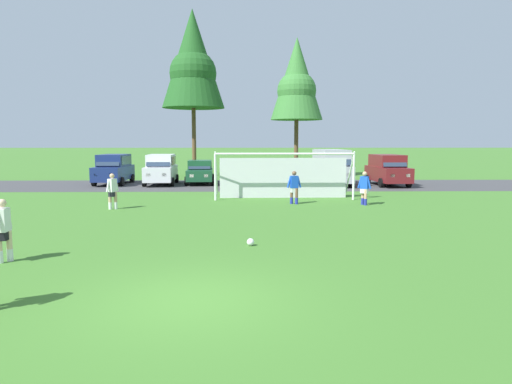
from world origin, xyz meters
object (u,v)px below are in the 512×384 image
(soccer_goal, at_px, (283,175))
(parked_car_slot_center_right, at_px, (293,172))
(player_winger_left, at_px, (113,191))
(parked_car_slot_far_left, at_px, (114,169))
(player_striker_near, at_px, (4,231))
(parked_car_slot_right, at_px, (331,166))
(parked_car_slot_left, at_px, (161,169))
(player_defender_far, at_px, (364,188))
(parked_car_slot_far_right, at_px, (388,170))
(parked_car_slot_center, at_px, (235,174))
(soccer_ball, at_px, (251,242))
(player_midfield_center, at_px, (294,187))
(parked_car_slot_center_left, at_px, (200,172))

(soccer_goal, distance_m, parked_car_slot_center_right, 8.33)
(player_winger_left, height_order, parked_car_slot_center_right, parked_car_slot_center_right)
(parked_car_slot_far_left, distance_m, parked_car_slot_center_right, 12.96)
(parked_car_slot_far_left, bearing_deg, player_striker_near, -81.03)
(soccer_goal, bearing_deg, parked_car_slot_right, 61.49)
(player_striker_near, distance_m, parked_car_slot_center_right, 23.37)
(player_winger_left, distance_m, parked_car_slot_left, 11.98)
(player_winger_left, bearing_deg, player_defender_far, 5.47)
(parked_car_slot_far_right, bearing_deg, soccer_goal, -137.93)
(parked_car_slot_center, bearing_deg, player_winger_left, -116.80)
(parked_car_slot_far_right, bearing_deg, player_defender_far, -112.95)
(soccer_ball, bearing_deg, player_defender_far, 56.99)
(parked_car_slot_left, bearing_deg, soccer_goal, -44.82)
(parked_car_slot_left, bearing_deg, parked_car_slot_center_right, 0.69)
(player_defender_far, height_order, parked_car_slot_center, parked_car_slot_center)
(soccer_goal, height_order, parked_car_slot_right, soccer_goal)
(parked_car_slot_center_right, xyz_separation_m, parked_car_slot_far_right, (6.60, -1.07, 0.24))
(soccer_goal, relative_size, player_midfield_center, 4.54)
(player_midfield_center, relative_size, parked_car_slot_far_left, 0.36)
(soccer_goal, bearing_deg, soccer_ball, -99.41)
(player_midfield_center, height_order, parked_car_slot_right, parked_car_slot_right)
(parked_car_slot_center, distance_m, parked_car_slot_right, 6.80)
(parked_car_slot_left, relative_size, parked_car_slot_far_right, 1.00)
(soccer_ball, bearing_deg, soccer_goal, 80.59)
(player_striker_near, distance_m, player_defender_far, 15.84)
(parked_car_slot_far_left, xyz_separation_m, parked_car_slot_far_right, (19.55, -1.27, 0.00))
(parked_car_slot_left, height_order, parked_car_slot_center_left, parked_car_slot_left)
(player_defender_far, distance_m, parked_car_slot_far_right, 10.74)
(player_striker_near, height_order, parked_car_slot_far_right, parked_car_slot_far_right)
(player_midfield_center, bearing_deg, player_defender_far, -7.21)
(parked_car_slot_far_left, height_order, parked_car_slot_far_right, same)
(parked_car_slot_left, bearing_deg, parked_car_slot_center, -14.27)
(parked_car_slot_center_right, bearing_deg, player_midfield_center, -95.30)
(player_winger_left, xyz_separation_m, parked_car_slot_center_right, (9.47, 12.09, 0.05))
(player_winger_left, height_order, parked_car_slot_center, parked_car_slot_center)
(player_defender_far, xyz_separation_m, player_winger_left, (-11.88, -1.14, 0.00))
(soccer_ball, distance_m, parked_car_slot_center_right, 19.89)
(parked_car_slot_far_left, distance_m, parked_car_slot_center_left, 6.22)
(parked_car_slot_center_left, distance_m, parked_car_slot_far_right, 13.42)
(player_winger_left, height_order, parked_car_slot_left, parked_car_slot_left)
(player_midfield_center, relative_size, parked_car_slot_center, 0.39)
(player_winger_left, xyz_separation_m, parked_car_slot_center_left, (2.73, 12.43, 0.05))
(parked_car_slot_center_right, bearing_deg, player_winger_left, -128.07)
(parked_car_slot_right, bearing_deg, parked_car_slot_center_right, 161.14)
(soccer_ball, distance_m, player_winger_left, 9.81)
(player_defender_far, height_order, parked_car_slot_right, parked_car_slot_right)
(parked_car_slot_center_left, height_order, parked_car_slot_right, parked_car_slot_right)
(parked_car_slot_center_right, bearing_deg, parked_car_slot_far_left, 179.09)
(player_striker_near, height_order, player_midfield_center, same)
(parked_car_slot_far_left, height_order, parked_car_slot_left, same)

